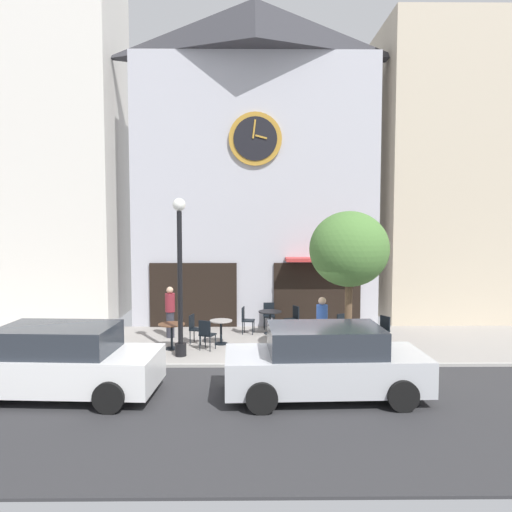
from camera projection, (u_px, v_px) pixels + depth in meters
name	position (u px, v px, depth m)	size (l,w,h in m)	color
ground_plane	(290.00, 374.00, 12.52)	(25.30, 11.15, 0.13)	gray
clock_building	(255.00, 157.00, 18.75)	(8.88, 3.57, 11.97)	#B2B2BC
neighbor_building_left	(34.00, 132.00, 19.40)	(6.61, 3.91, 14.48)	silver
neighbor_building_right	(444.00, 173.00, 19.84)	(5.20, 4.26, 11.35)	beige
street_lamp	(180.00, 277.00, 13.97)	(0.36, 0.36, 4.44)	black
street_tree	(349.00, 250.00, 13.38)	(2.14, 1.92, 4.08)	brown
cafe_table_center_right	(172.00, 330.00, 14.85)	(0.80, 0.80, 0.76)	black
cafe_table_leftmost	(221.00, 327.00, 15.44)	(0.69, 0.69, 0.74)	black
cafe_table_center_left	(270.00, 317.00, 16.83)	(0.78, 0.78, 0.77)	black
cafe_table_near_curb	(362.00, 331.00, 14.88)	(0.69, 0.69, 0.77)	black
cafe_chair_under_awning	(206.00, 333.00, 14.71)	(0.53, 0.53, 0.90)	black
cafe_chair_left_end	(195.00, 327.00, 15.52)	(0.49, 0.49, 0.90)	black
cafe_chair_facing_street	(246.00, 318.00, 16.87)	(0.45, 0.45, 0.90)	black
cafe_chair_near_tree	(344.00, 326.00, 15.63)	(0.56, 0.56, 0.90)	black
cafe_chair_corner	(383.00, 328.00, 15.29)	(0.55, 0.55, 0.90)	black
cafe_chair_curbside	(269.00, 313.00, 17.71)	(0.41, 0.41, 0.90)	black
cafe_chair_right_end	(293.00, 317.00, 17.06)	(0.53, 0.53, 0.90)	black
pedestrian_maroon	(170.00, 311.00, 16.29)	(0.40, 0.40, 1.67)	#2D2D38
pedestrian_blue	(322.00, 325.00, 14.13)	(0.42, 0.42, 1.67)	#2D2D38
parked_car_white	(59.00, 362.00, 10.88)	(4.40, 2.22, 1.55)	white
parked_car_silver	(325.00, 362.00, 10.84)	(4.36, 2.14, 1.55)	#B7BABF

